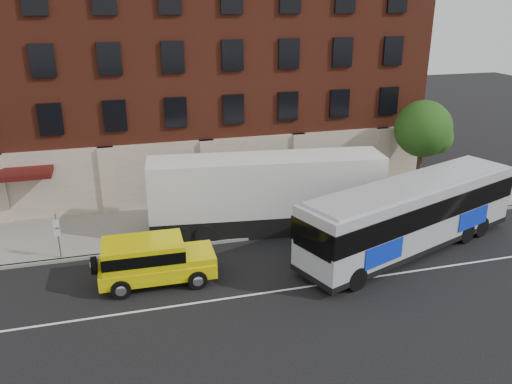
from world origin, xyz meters
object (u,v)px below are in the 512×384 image
object	(u,v)px
street_tree	(424,131)
city_bus	(412,213)
shipping_container	(267,195)
yellow_suv	(151,259)
sign_pole	(58,234)

from	to	relation	value
street_tree	city_bus	world-z (taller)	street_tree
shipping_container	yellow_suv	bearing A→B (deg)	-147.79
sign_pole	yellow_suv	size ratio (longest dim) A/B	0.45
city_bus	yellow_suv	bearing A→B (deg)	179.63
sign_pole	street_tree	world-z (taller)	street_tree
street_tree	shipping_container	size ratio (longest dim) A/B	0.48
sign_pole	shipping_container	world-z (taller)	shipping_container
sign_pole	yellow_suv	bearing A→B (deg)	-38.38
street_tree	city_bus	xyz separation A→B (m)	(-4.65, -6.78, -2.36)
shipping_container	sign_pole	bearing A→B (deg)	-175.49
street_tree	shipping_container	world-z (taller)	street_tree
street_tree	yellow_suv	size ratio (longest dim) A/B	1.12
yellow_suv	shipping_container	bearing A→B (deg)	32.21
city_bus	shipping_container	xyz separation A→B (m)	(-6.44, 4.31, 0.07)
street_tree	city_bus	distance (m)	8.56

